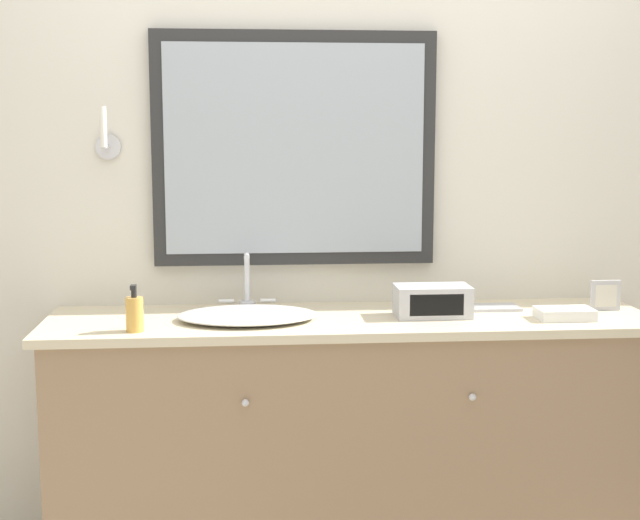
{
  "coord_description": "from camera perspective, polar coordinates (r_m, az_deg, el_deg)",
  "views": [
    {
      "loc": [
        -0.36,
        -2.72,
        1.53
      ],
      "look_at": [
        -0.11,
        0.29,
        1.08
      ],
      "focal_mm": 50.0,
      "sensor_mm": 36.0,
      "label": 1
    }
  ],
  "objects": [
    {
      "name": "hand_towel_near_sink",
      "position": [
        3.16,
        15.39,
        -3.33
      ],
      "size": [
        0.19,
        0.12,
        0.04
      ],
      "color": "white",
      "rests_on": "vanity_counter"
    },
    {
      "name": "metal_tray",
      "position": [
        3.29,
        11.09,
        -2.99
      ],
      "size": [
        0.17,
        0.12,
        0.01
      ],
      "color": "#ADADB2",
      "rests_on": "vanity_counter"
    },
    {
      "name": "vanity_counter",
      "position": [
        3.22,
        1.94,
        -11.33
      ],
      "size": [
        2.1,
        0.55,
        0.88
      ],
      "color": "#937556",
      "rests_on": "ground_plane"
    },
    {
      "name": "wall_back",
      "position": [
        3.33,
        1.32,
        4.12
      ],
      "size": [
        8.0,
        0.18,
        2.55
      ],
      "color": "silver",
      "rests_on": "ground_plane"
    },
    {
      "name": "picture_frame",
      "position": [
        3.35,
        17.8,
        -2.18
      ],
      "size": [
        0.11,
        0.01,
        0.11
      ],
      "color": "#B2B2B7",
      "rests_on": "vanity_counter"
    },
    {
      "name": "soap_bottle",
      "position": [
        2.92,
        -11.78,
        -3.35
      ],
      "size": [
        0.06,
        0.06,
        0.15
      ],
      "color": "gold",
      "rests_on": "vanity_counter"
    },
    {
      "name": "sink_basin",
      "position": [
        3.05,
        -4.66,
        -3.46
      ],
      "size": [
        0.48,
        0.38,
        0.21
      ],
      "color": "white",
      "rests_on": "vanity_counter"
    },
    {
      "name": "appliance_box",
      "position": [
        3.11,
        7.21,
        -2.63
      ],
      "size": [
        0.26,
        0.15,
        0.11
      ],
      "color": "#BCBCC1",
      "rests_on": "vanity_counter"
    }
  ]
}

